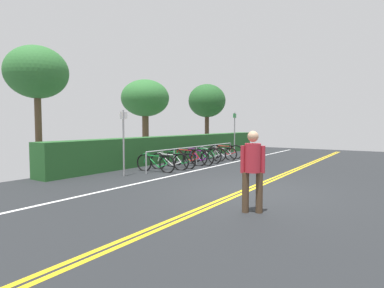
# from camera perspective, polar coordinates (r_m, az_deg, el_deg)

# --- Properties ---
(ground_plane) EXTENTS (32.45, 13.60, 0.05)m
(ground_plane) POSITION_cam_1_polar(r_m,az_deg,el_deg) (8.78, 9.79, -8.40)
(ground_plane) COLOR #232628
(centre_line_yellow_inner) EXTENTS (29.20, 0.10, 0.00)m
(centre_line_yellow_inner) POSITION_cam_1_polar(r_m,az_deg,el_deg) (8.75, 10.28, -8.28)
(centre_line_yellow_inner) COLOR gold
(centre_line_yellow_inner) RESTS_ON ground_plane
(centre_line_yellow_outer) EXTENTS (29.20, 0.10, 0.00)m
(centre_line_yellow_outer) POSITION_cam_1_polar(r_m,az_deg,el_deg) (8.81, 9.31, -8.18)
(centre_line_yellow_outer) COLOR gold
(centre_line_yellow_outer) RESTS_ON ground_plane
(bike_lane_stripe_white) EXTENTS (29.20, 0.12, 0.00)m
(bike_lane_stripe_white) POSITION_cam_1_polar(r_m,az_deg,el_deg) (10.44, -6.36, -6.31)
(bike_lane_stripe_white) COLOR white
(bike_lane_stripe_white) RESTS_ON ground_plane
(bike_rack) EXTENTS (6.76, 0.05, 0.81)m
(bike_rack) POSITION_cam_1_polar(r_m,az_deg,el_deg) (14.21, 0.81, -1.17)
(bike_rack) COLOR #9EA0A5
(bike_rack) RESTS_ON ground_plane
(bicycle_0) EXTENTS (0.46, 1.74, 0.71)m
(bicycle_0) POSITION_cam_1_polar(r_m,az_deg,el_deg) (12.01, -6.60, -3.44)
(bicycle_0) COLOR black
(bicycle_0) RESTS_ON ground_plane
(bicycle_1) EXTENTS (0.54, 1.64, 0.71)m
(bicycle_1) POSITION_cam_1_polar(r_m,az_deg,el_deg) (12.52, -4.10, -3.14)
(bicycle_1) COLOR black
(bicycle_1) RESTS_ON ground_plane
(bicycle_2) EXTENTS (0.46, 1.72, 0.68)m
(bicycle_2) POSITION_cam_1_polar(r_m,az_deg,el_deg) (13.08, -2.20, -2.91)
(bicycle_2) COLOR black
(bicycle_2) RESTS_ON ground_plane
(bicycle_3) EXTENTS (0.69, 1.72, 0.78)m
(bicycle_3) POSITION_cam_1_polar(r_m,az_deg,el_deg) (13.74, -0.86, -2.39)
(bicycle_3) COLOR black
(bicycle_3) RESTS_ON ground_plane
(bicycle_4) EXTENTS (0.46, 1.76, 0.73)m
(bicycle_4) POSITION_cam_1_polar(r_m,az_deg,el_deg) (14.12, 1.17, -2.33)
(bicycle_4) COLOR black
(bicycle_4) RESTS_ON ground_plane
(bicycle_5) EXTENTS (0.46, 1.81, 0.76)m
(bicycle_5) POSITION_cam_1_polar(r_m,az_deg,el_deg) (14.78, 2.32, -2.01)
(bicycle_5) COLOR black
(bicycle_5) RESTS_ON ground_plane
(bicycle_6) EXTENTS (0.59, 1.62, 0.72)m
(bicycle_6) POSITION_cam_1_polar(r_m,az_deg,el_deg) (15.46, 3.16, -1.84)
(bicycle_6) COLOR black
(bicycle_6) RESTS_ON ground_plane
(bicycle_7) EXTENTS (0.46, 1.67, 0.69)m
(bicycle_7) POSITION_cam_1_polar(r_m,az_deg,el_deg) (16.07, 5.39, -1.71)
(bicycle_7) COLOR black
(bicycle_7) RESTS_ON ground_plane
(bicycle_8) EXTENTS (0.66, 1.76, 0.76)m
(bicycle_8) POSITION_cam_1_polar(r_m,az_deg,el_deg) (16.74, 6.06, -1.38)
(bicycle_8) COLOR black
(bicycle_8) RESTS_ON ground_plane
(pedestrian) EXTENTS (0.32, 0.45, 1.66)m
(pedestrian) POSITION_cam_1_polar(r_m,az_deg,el_deg) (6.48, 10.89, -3.91)
(pedestrian) COLOR #4C3826
(pedestrian) RESTS_ON ground_plane
(sign_post_near) EXTENTS (0.36, 0.06, 2.27)m
(sign_post_near) POSITION_cam_1_polar(r_m,az_deg,el_deg) (11.09, -12.25, 1.30)
(sign_post_near) COLOR gray
(sign_post_near) RESTS_ON ground_plane
(sign_post_far) EXTENTS (0.36, 0.06, 2.47)m
(sign_post_far) POSITION_cam_1_polar(r_m,az_deg,el_deg) (18.15, 7.69, 2.51)
(sign_post_far) COLOR gray
(sign_post_far) RESTS_ON ground_plane
(hedge_backdrop) EXTENTS (15.71, 0.87, 1.22)m
(hedge_backdrop) POSITION_cam_1_polar(r_m,az_deg,el_deg) (16.51, -1.88, -0.55)
(hedge_backdrop) COLOR #235626
(hedge_backdrop) RESTS_ON ground_plane
(tree_near_left) EXTENTS (2.21, 2.21, 4.62)m
(tree_near_left) POSITION_cam_1_polar(r_m,az_deg,el_deg) (13.00, -26.20, 11.37)
(tree_near_left) COLOR brown
(tree_near_left) RESTS_ON ground_plane
(tree_mid) EXTENTS (2.55, 2.55, 4.18)m
(tree_mid) POSITION_cam_1_polar(r_m,az_deg,el_deg) (17.22, -8.44, 8.05)
(tree_mid) COLOR brown
(tree_mid) RESTS_ON ground_plane
(tree_far_right) EXTENTS (2.55, 2.55, 4.56)m
(tree_far_right) POSITION_cam_1_polar(r_m,az_deg,el_deg) (21.97, 2.72, 7.72)
(tree_far_right) COLOR #473323
(tree_far_right) RESTS_ON ground_plane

